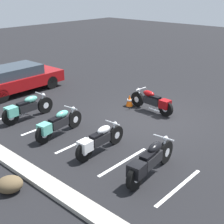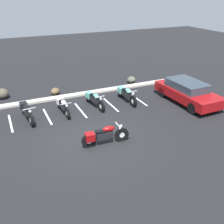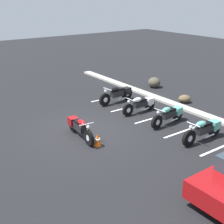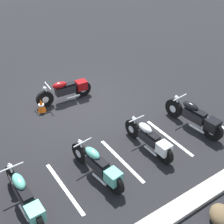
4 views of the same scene
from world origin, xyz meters
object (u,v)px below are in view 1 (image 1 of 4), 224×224
parked_bike_1 (98,140)px  landscape_rock_0 (10,184)px  parked_bike_2 (57,124)px  car_red (17,78)px  parked_bike_0 (149,161)px  motorcycle_maroon_featured (153,101)px  traffic_cone (129,101)px  parked_bike_3 (26,108)px

parked_bike_1 → landscape_rock_0: (0.26, 2.89, -0.22)m
parked_bike_2 → car_red: car_red is taller
landscape_rock_0 → parked_bike_1: bearing=-95.1°
parked_bike_0 → parked_bike_1: size_ratio=1.10×
motorcycle_maroon_featured → traffic_cone: bearing=12.9°
car_red → landscape_rock_0: car_red is taller
parked_bike_3 → traffic_cone: (-2.04, -3.76, -0.23)m
parked_bike_2 → landscape_rock_0: (-1.61, 2.80, -0.23)m
parked_bike_0 → parked_bike_3: 5.79m
parked_bike_1 → landscape_rock_0: parked_bike_1 is taller
car_red → traffic_cone: size_ratio=8.29×
parked_bike_2 → parked_bike_3: parked_bike_3 is taller
traffic_cone → parked_bike_3: bearing=61.6°
parked_bike_2 → car_red: (5.25, -1.75, 0.23)m
parked_bike_1 → parked_bike_0: bearing=-92.0°
landscape_rock_0 → motorcycle_maroon_featured: bearing=-85.9°
parked_bike_3 → car_red: bearing=62.0°
parked_bike_1 → parked_bike_2: 1.87m
parked_bike_0 → landscape_rock_0: bearing=137.8°
car_red → traffic_cone: (-5.27, -2.10, -0.44)m
traffic_cone → landscape_rock_0: bearing=103.5°
parked_bike_0 → parked_bike_3: parked_bike_0 is taller
parked_bike_1 → parked_bike_2: parked_bike_2 is taller
motorcycle_maroon_featured → parked_bike_3: bearing=55.9°
parked_bike_0 → traffic_cone: 5.32m
parked_bike_0 → traffic_cone: parked_bike_0 is taller
parked_bike_0 → landscape_rock_0: (2.16, 2.88, -0.26)m
parked_bike_2 → landscape_rock_0: parked_bike_2 is taller
parked_bike_0 → traffic_cone: (3.75, -3.77, -0.24)m
parked_bike_0 → landscape_rock_0: 3.61m
parked_bike_1 → parked_bike_3: parked_bike_3 is taller
parked_bike_1 → car_red: car_red is taller
parked_bike_0 → car_red: (9.03, -1.66, 0.20)m
parked_bike_2 → landscape_rock_0: size_ratio=3.26×
parked_bike_3 → parked_bike_0: bearing=-90.8°
motorcycle_maroon_featured → parked_bike_1: (-0.74, 3.92, -0.02)m
car_red → traffic_cone: 5.69m
parked_bike_0 → parked_bike_1: 1.91m
car_red → parked_bike_2: bearing=-109.2°
parked_bike_1 → traffic_cone: parked_bike_1 is taller
parked_bike_1 → landscape_rock_0: 2.91m
parked_bike_0 → motorcycle_maroon_featured: bearing=28.7°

